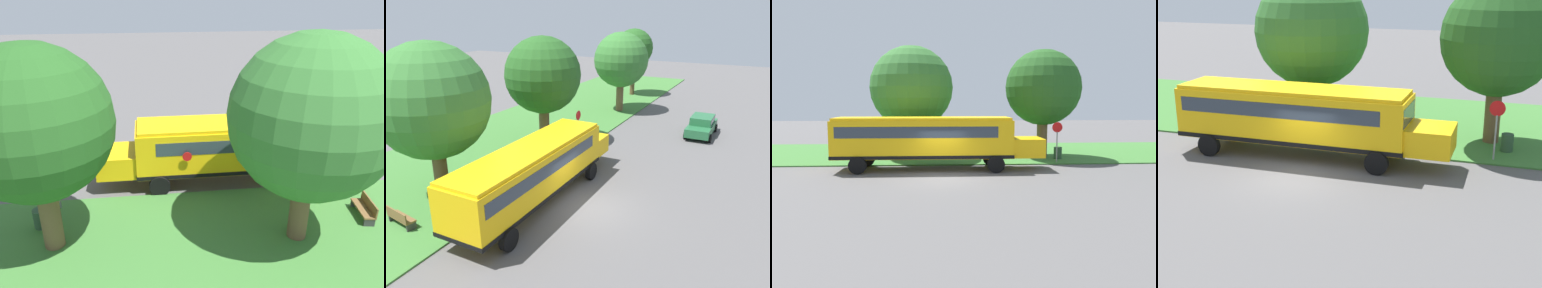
{
  "view_description": "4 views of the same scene",
  "coord_description": "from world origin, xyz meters",
  "views": [
    {
      "loc": [
        -19.62,
        3.48,
        9.45
      ],
      "look_at": [
        -1.76,
        1.26,
        1.65
      ],
      "focal_mm": 35.0,
      "sensor_mm": 36.0,
      "label": 1
    },
    {
      "loc": [
        7.15,
        -15.17,
        9.34
      ],
      "look_at": [
        -2.53,
        3.55,
        1.86
      ],
      "focal_mm": 35.0,
      "sensor_mm": 36.0,
      "label": 2
    },
    {
      "loc": [
        19.68,
        0.11,
        4.12
      ],
      "look_at": [
        -1.5,
        1.25,
        1.68
      ],
      "focal_mm": 35.0,
      "sensor_mm": 36.0,
      "label": 3
    },
    {
      "loc": [
        18.59,
        8.39,
        7.97
      ],
      "look_at": [
        0.16,
        2.46,
        1.75
      ],
      "focal_mm": 50.0,
      "sensor_mm": 36.0,
      "label": 4
    }
  ],
  "objects": [
    {
      "name": "ground_plane",
      "position": [
        0.0,
        0.0,
        0.0
      ],
      "size": [
        120.0,
        120.0,
        0.0
      ],
      "primitive_type": "plane",
      "color": "#565454"
    },
    {
      "name": "grass_verge",
      "position": [
        -10.0,
        0.0,
        0.04
      ],
      "size": [
        12.0,
        80.0,
        0.08
      ],
      "primitive_type": "cube",
      "color": "#3D7533",
      "rests_on": "ground"
    },
    {
      "name": "school_bus",
      "position": [
        -2.68,
        -0.82,
        1.92
      ],
      "size": [
        2.84,
        12.42,
        3.16
      ],
      "color": "yellow",
      "rests_on": "ground"
    },
    {
      "name": "oak_tree_beside_bus",
      "position": [
        -7.95,
        -2.23,
        5.1
      ],
      "size": [
        5.97,
        5.97,
        8.09
      ],
      "color": "brown",
      "rests_on": "ground"
    },
    {
      "name": "oak_tree_roadside_mid",
      "position": [
        -7.18,
        7.27,
        5.04
      ],
      "size": [
        5.45,
        5.45,
        7.82
      ],
      "color": "brown",
      "rests_on": "ground"
    },
    {
      "name": "stop_sign",
      "position": [
        -4.6,
        7.6,
        1.74
      ],
      "size": [
        0.08,
        0.68,
        2.74
      ],
      "color": "gray",
      "rests_on": "ground"
    },
    {
      "name": "park_bench",
      "position": [
        -6.92,
        -5.64,
        0.47
      ],
      "size": [
        1.66,
        0.74,
        0.92
      ],
      "color": "brown",
      "rests_on": "ground"
    },
    {
      "name": "trash_bin",
      "position": [
        -5.99,
        8.11,
        0.45
      ],
      "size": [
        0.56,
        0.56,
        0.9
      ],
      "primitive_type": "cylinder",
      "color": "#2D4C33",
      "rests_on": "ground"
    }
  ]
}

